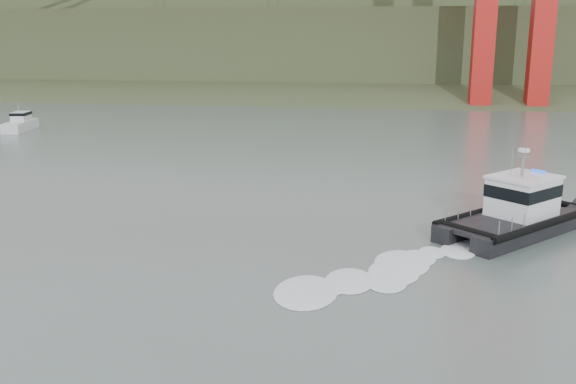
% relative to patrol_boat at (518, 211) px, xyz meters
% --- Properties ---
extents(ground, '(400.00, 400.00, 0.00)m').
position_rel_patrol_boat_xyz_m(ground, '(-12.01, -11.42, -1.20)').
color(ground, '#54635D').
rests_on(ground, ground).
extents(headlands, '(500.00, 105.36, 27.12)m').
position_rel_patrol_boat_xyz_m(headlands, '(-12.01, 114.08, 5.85)').
color(headlands, '#3E4D2C').
rests_on(headlands, ground).
extents(patrol_boat, '(9.31, 9.64, 4.77)m').
position_rel_patrol_boat_xyz_m(patrol_boat, '(0.00, 0.00, 0.00)').
color(patrol_boat, black).
rests_on(patrol_boat, ground).
extents(motorboat, '(2.82, 6.15, 3.26)m').
position_rel_patrol_boat_xyz_m(motorboat, '(-48.18, 31.32, -0.38)').
color(motorboat, silver).
rests_on(motorboat, ground).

